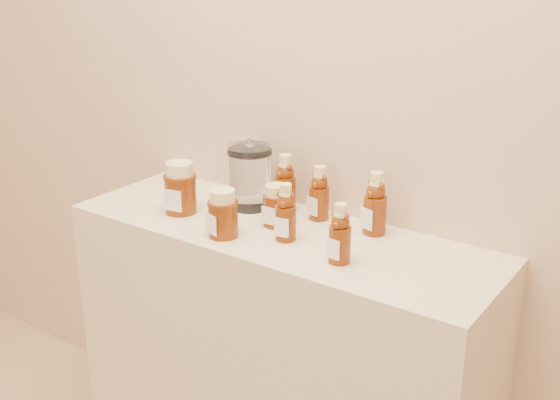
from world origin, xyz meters
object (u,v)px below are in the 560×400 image
Objects in this scene: bear_bottle_front_left at (286,208)px; honey_jar_left at (180,188)px; glass_canister at (250,174)px; bear_bottle_back_left at (285,179)px; display_table at (279,373)px.

bear_bottle_front_left reaches higher than honey_jar_left.
bear_bottle_front_left is at bearing -11.49° from honey_jar_left.
glass_canister reaches higher than bear_bottle_front_left.
honey_jar_left is at bearing -125.64° from bear_bottle_back_left.
display_table is 7.01× the size of bear_bottle_front_left.
display_table is at bearing -44.48° from bear_bottle_back_left.
display_table is 0.56m from bear_bottle_back_left.
glass_canister is (0.14, 0.15, 0.03)m from honey_jar_left.
bear_bottle_front_left is 0.26m from glass_canister.
glass_canister is at bearing 150.50° from display_table.
display_table is 8.17× the size of honey_jar_left.
bear_bottle_front_left is (0.12, -0.17, -0.01)m from bear_bottle_back_left.
honey_jar_left is 0.74× the size of glass_canister.
bear_bottle_back_left reaches higher than bear_bottle_front_left.
display_table is 6.40× the size of bear_bottle_back_left.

